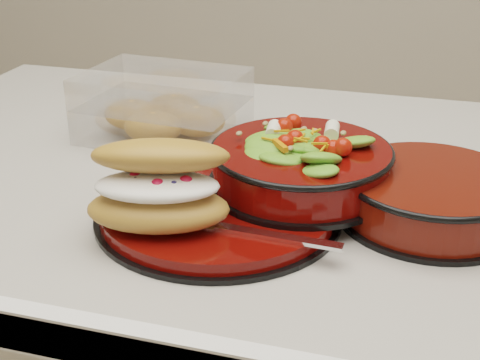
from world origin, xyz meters
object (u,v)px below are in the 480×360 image
(extra_bowl, at_px, (431,195))
(dinner_plate, at_px, (219,209))
(croissant, at_px, (160,186))
(salad_bowl, at_px, (301,159))
(fork, at_px, (252,232))
(pastry_box, at_px, (164,108))

(extra_bowl, bearing_deg, dinner_plate, -164.38)
(croissant, bearing_deg, salad_bowl, 31.98)
(croissant, xyz_separation_m, fork, (0.10, 0.00, -0.04))
(dinner_plate, height_order, extra_bowl, extra_bowl)
(dinner_plate, relative_size, pastry_box, 1.19)
(dinner_plate, distance_m, salad_bowl, 0.11)
(croissant, xyz_separation_m, extra_bowl, (0.27, 0.13, -0.03))
(extra_bowl, bearing_deg, salad_bowl, 179.64)
(pastry_box, height_order, extra_bowl, pastry_box)
(salad_bowl, distance_m, fork, 0.13)
(dinner_plate, distance_m, extra_bowl, 0.24)
(pastry_box, bearing_deg, dinner_plate, -50.32)
(dinner_plate, bearing_deg, croissant, -122.99)
(extra_bowl, bearing_deg, pastry_box, 157.79)
(salad_bowl, distance_m, extra_bowl, 0.15)
(dinner_plate, relative_size, croissant, 1.70)
(fork, height_order, pastry_box, pastry_box)
(dinner_plate, xyz_separation_m, extra_bowl, (0.23, 0.06, 0.02))
(pastry_box, xyz_separation_m, extra_bowl, (0.38, -0.16, -0.01))
(fork, relative_size, pastry_box, 0.75)
(croissant, bearing_deg, pastry_box, 96.62)
(salad_bowl, height_order, croissant, same)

